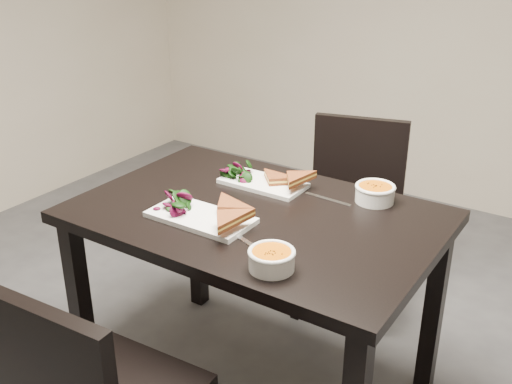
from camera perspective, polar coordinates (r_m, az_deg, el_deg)
table at (r=2.06m, az=0.00°, el=-4.30°), size 1.20×0.80×0.75m
chair_far at (r=2.74m, az=9.14°, el=-1.02°), size 0.51×0.51×0.85m
plate_near at (r=1.96m, az=-5.27°, el=-2.42°), size 0.35×0.17×0.02m
sandwich_near at (r=1.92m, az=-3.51°, el=-1.75°), size 0.21×0.20×0.06m
salad_near at (r=2.00m, az=-7.55°, el=-0.89°), size 0.11×0.10×0.05m
soup_bowl_near at (r=1.67m, az=1.49°, el=-6.30°), size 0.13×0.13×0.06m
cutlery_near at (r=1.79m, az=-0.10°, el=-5.29°), size 0.17×0.08×0.00m
plate_far at (r=2.21m, az=0.67°, el=0.84°), size 0.31×0.16×0.02m
sandwich_far at (r=2.16m, az=1.91°, el=1.15°), size 0.19×0.19×0.05m
salad_far at (r=2.25m, az=-1.47°, el=2.07°), size 0.10×0.09×0.04m
soup_bowl_far at (r=2.11m, az=11.21°, el=-0.02°), size 0.14×0.14×0.06m
cutlery_far at (r=2.11m, az=6.79°, el=-0.68°), size 0.18×0.03×0.00m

